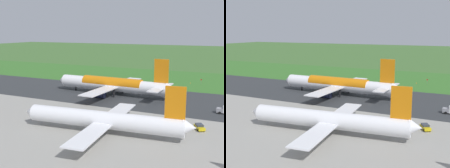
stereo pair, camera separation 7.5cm
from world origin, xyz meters
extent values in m
plane|color=#3D662D|center=(0.00, 0.00, 0.00)|extent=(800.00, 800.00, 0.00)
cube|color=#2D3033|center=(0.00, 0.00, 0.03)|extent=(600.00, 39.45, 0.06)
cube|color=gray|center=(0.00, 50.36, 0.03)|extent=(440.00, 110.00, 0.05)
cube|color=#346B27|center=(0.00, -41.81, 0.02)|extent=(600.00, 80.00, 0.04)
cylinder|color=white|center=(11.75, 0.00, 4.20)|extent=(48.16, 6.99, 5.20)
cone|color=white|center=(37.24, -0.95, 4.20)|extent=(3.18, 5.05, 4.94)
cone|color=white|center=(-13.43, 0.94, 4.80)|extent=(3.66, 4.55, 4.42)
cube|color=orange|center=(-9.35, 0.79, 11.30)|extent=(5.61, 0.71, 9.00)
cube|color=white|center=(-9.15, 6.29, 5.00)|extent=(4.33, 9.14, 0.36)
cube|color=white|center=(-9.56, -4.71, 5.00)|extent=(4.33, 9.14, 0.36)
cube|color=white|center=(11.17, 11.03, 3.80)|extent=(6.82, 22.21, 0.35)
cube|color=white|center=(10.34, -10.95, 3.80)|extent=(6.82, 22.21, 0.35)
cylinder|color=#23284C|center=(13.53, 7.44, 1.32)|extent=(4.60, 2.97, 2.80)
cylinder|color=#23284C|center=(12.97, -7.55, 1.32)|extent=(4.60, 2.97, 2.80)
cylinder|color=black|center=(29.98, -0.68, 1.71)|extent=(0.70, 0.70, 3.42)
cylinder|color=black|center=(8.91, 4.11, 1.71)|extent=(0.70, 0.70, 3.42)
cylinder|color=black|center=(8.61, -3.89, 1.71)|extent=(0.70, 0.70, 3.42)
cylinder|color=orange|center=(11.75, 0.00, 4.72)|extent=(26.58, 6.21, 5.23)
cylinder|color=white|center=(-6.39, 42.96, 3.66)|extent=(42.05, 8.66, 4.53)
cone|color=white|center=(15.71, 45.17, 3.66)|extent=(3.03, 4.54, 4.30)
cone|color=white|center=(-28.23, 40.78, 4.18)|extent=(3.42, 4.13, 3.85)
cube|color=orange|center=(-24.69, 41.13, 9.84)|extent=(4.90, 0.92, 7.84)
cube|color=white|center=(-8.21, 52.40, 3.31)|extent=(7.11, 19.59, 0.30)
cube|color=white|center=(-6.30, 33.34, 3.31)|extent=(7.11, 19.59, 0.30)
cylinder|color=black|center=(-6.39, 42.96, 0.70)|extent=(0.70, 0.70, 1.39)
cube|color=gold|center=(-28.68, 29.22, 0.70)|extent=(3.63, 4.54, 0.75)
cube|color=#2D333D|center=(-28.58, 29.04, 1.35)|extent=(2.56, 2.75, 0.55)
cylinder|color=black|center=(-30.11, 30.02, 0.32)|extent=(0.51, 0.67, 0.64)
cylinder|color=black|center=(-28.63, 30.86, 0.32)|extent=(0.51, 0.67, 0.64)
cylinder|color=black|center=(-28.73, 27.58, 0.32)|extent=(0.51, 0.67, 0.64)
cylinder|color=black|center=(-27.25, 28.42, 0.32)|extent=(0.51, 0.67, 0.64)
cube|color=gray|center=(-31.93, 9.95, 1.10)|extent=(2.21, 2.21, 1.30)
cylinder|color=black|center=(-31.94, 10.95, 0.45)|extent=(0.90, 0.30, 0.90)
cylinder|color=black|center=(-31.93, 8.95, 0.45)|extent=(0.90, 0.30, 0.90)
cylinder|color=slate|center=(-17.52, -41.43, 0.91)|extent=(0.10, 0.10, 1.83)
cube|color=red|center=(-17.52, -41.45, 2.13)|extent=(0.60, 0.04, 0.60)
cone|color=orange|center=(-12.52, -40.20, 0.28)|extent=(0.40, 0.40, 0.55)
camera|label=1|loc=(-40.64, 108.22, 26.78)|focal=47.41mm
camera|label=2|loc=(-40.71, 108.19, 26.78)|focal=47.41mm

